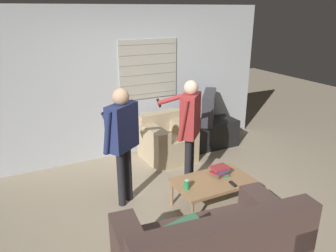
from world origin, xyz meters
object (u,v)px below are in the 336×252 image
(armchair_beige, at_px, (167,140))
(person_right_standing, at_px, (189,122))
(tv, at_px, (209,107))
(coffee_table, at_px, (213,183))
(person_left_standing, at_px, (122,133))
(spare_remote, at_px, (233,184))
(book_stack, at_px, (220,171))
(soda_can, at_px, (187,185))

(armchair_beige, height_order, person_right_standing, person_right_standing)
(tv, bearing_deg, person_right_standing, -6.48)
(coffee_table, xyz_separation_m, person_left_standing, (-1.00, 0.62, 0.65))
(tv, relative_size, person_left_standing, 0.49)
(coffee_table, xyz_separation_m, spare_remote, (0.16, -0.21, 0.05))
(book_stack, bearing_deg, person_right_standing, 108.58)
(person_left_standing, xyz_separation_m, spare_remote, (1.16, -0.83, -0.61))
(person_left_standing, distance_m, person_right_standing, 0.97)
(spare_remote, bearing_deg, coffee_table, 130.99)
(armchair_beige, height_order, spare_remote, armchair_beige)
(armchair_beige, bearing_deg, book_stack, 86.87)
(book_stack, bearing_deg, soda_can, -169.80)
(tv, distance_m, soda_can, 2.30)
(person_right_standing, bearing_deg, armchair_beige, 35.46)
(book_stack, bearing_deg, person_left_standing, 154.27)
(tv, distance_m, person_right_standing, 1.56)
(coffee_table, bearing_deg, book_stack, 23.49)
(person_left_standing, height_order, spare_remote, person_left_standing)
(tv, relative_size, soda_can, 6.11)
(coffee_table, bearing_deg, tv, 58.65)
(soda_can, bearing_deg, spare_remote, -16.50)
(coffee_table, height_order, soda_can, soda_can)
(soda_can, bearing_deg, tv, 50.07)
(tv, height_order, spare_remote, tv)
(person_right_standing, height_order, book_stack, person_right_standing)
(armchair_beige, xyz_separation_m, coffee_table, (-0.12, -1.61, 0.02))
(armchair_beige, distance_m, person_right_standing, 1.23)
(armchair_beige, bearing_deg, coffee_table, 81.63)
(tv, bearing_deg, armchair_beige, -46.43)
(coffee_table, bearing_deg, person_right_standing, 92.98)
(tv, height_order, soda_can, tv)
(armchair_beige, relative_size, person_left_standing, 0.53)
(soda_can, bearing_deg, person_left_standing, 131.59)
(soda_can, distance_m, spare_remote, 0.60)
(tv, xyz_separation_m, person_right_standing, (-1.07, -1.12, 0.22))
(spare_remote, bearing_deg, soda_can, 167.82)
(armchair_beige, distance_m, tv, 1.03)
(armchair_beige, bearing_deg, soda_can, 67.71)
(armchair_beige, distance_m, person_left_standing, 1.64)
(armchair_beige, bearing_deg, tv, -177.76)
(tv, xyz_separation_m, spare_remote, (-0.88, -1.92, -0.39))
(tv, height_order, person_right_standing, person_right_standing)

